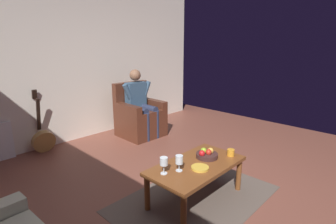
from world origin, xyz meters
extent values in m
plane|color=brown|center=(0.00, 0.00, 0.00)|extent=(6.92, 6.92, 0.00)
cube|color=silver|center=(0.00, -2.91, 1.39)|extent=(5.76, 0.06, 2.79)
cube|color=brown|center=(0.08, -0.12, 0.00)|extent=(1.82, 1.21, 0.01)
cube|color=#51281A|center=(-0.87, -2.19, 0.21)|extent=(0.74, 0.73, 0.41)
cube|color=#51281A|center=(-0.86, -2.13, 0.46)|extent=(0.49, 0.60, 0.10)
cube|color=#51281A|center=(-1.17, -2.18, 0.53)|extent=(0.14, 0.72, 0.24)
cube|color=#51281A|center=(-0.56, -2.19, 0.53)|extent=(0.14, 0.72, 0.24)
cube|color=#51281A|center=(-0.87, -2.48, 0.70)|extent=(0.73, 0.14, 0.58)
cube|color=#37536D|center=(-0.87, -2.31, 0.76)|extent=(0.38, 0.19, 0.49)
sphere|color=brown|center=(-0.87, -2.31, 1.14)|extent=(0.21, 0.21, 0.21)
cylinder|color=#272E47|center=(-0.98, -2.09, 0.53)|extent=(0.14, 0.43, 0.13)
cylinder|color=#272E47|center=(-0.97, -1.88, 0.26)|extent=(0.12, 0.12, 0.51)
cylinder|color=#37536D|center=(-1.09, -2.26, 0.86)|extent=(0.20, 0.09, 0.29)
cylinder|color=#272E47|center=(-0.75, -2.10, 0.53)|extent=(0.14, 0.43, 0.13)
cylinder|color=#272E47|center=(-0.75, -1.88, 0.26)|extent=(0.12, 0.12, 0.51)
cylinder|color=#37536D|center=(-0.65, -2.27, 0.86)|extent=(0.20, 0.09, 0.29)
cube|color=brown|center=(0.08, -0.12, 0.41)|extent=(1.11, 0.60, 0.04)
cylinder|color=brown|center=(-0.42, 0.12, 0.19)|extent=(0.06, 0.06, 0.39)
cylinder|color=brown|center=(0.58, 0.13, 0.19)|extent=(0.06, 0.06, 0.39)
cylinder|color=brown|center=(-0.42, -0.37, 0.19)|extent=(0.06, 0.06, 0.39)
cylinder|color=brown|center=(0.59, -0.36, 0.19)|extent=(0.06, 0.06, 0.39)
cylinder|color=#A97C40|center=(0.73, -2.70, 0.18)|extent=(0.35, 0.16, 0.36)
cylinder|color=black|center=(0.73, -2.65, 0.20)|extent=(0.10, 0.02, 0.10)
cube|color=black|center=(0.73, -2.79, 0.61)|extent=(0.05, 0.13, 0.53)
cube|color=black|center=(0.73, -2.85, 0.93)|extent=(0.07, 0.06, 0.14)
cylinder|color=silver|center=(0.33, -0.15, 0.43)|extent=(0.07, 0.07, 0.01)
cylinder|color=silver|center=(0.33, -0.15, 0.47)|extent=(0.01, 0.01, 0.08)
cylinder|color=silver|center=(0.33, -0.15, 0.55)|extent=(0.08, 0.08, 0.09)
cylinder|color=#590C19|center=(0.33, -0.15, 0.53)|extent=(0.07, 0.07, 0.03)
cylinder|color=silver|center=(0.48, -0.22, 0.43)|extent=(0.07, 0.07, 0.01)
cylinder|color=silver|center=(0.48, -0.22, 0.48)|extent=(0.01, 0.01, 0.09)
cylinder|color=silver|center=(0.48, -0.22, 0.56)|extent=(0.08, 0.08, 0.08)
cylinder|color=#590C19|center=(0.48, -0.22, 0.54)|extent=(0.07, 0.07, 0.03)
cylinder|color=#3D2421|center=(-0.13, -0.14, 0.45)|extent=(0.25, 0.25, 0.05)
sphere|color=red|center=(-0.06, -0.16, 0.50)|extent=(0.07, 0.07, 0.07)
sphere|color=red|center=(-0.13, -0.12, 0.50)|extent=(0.07, 0.07, 0.07)
sphere|color=gold|center=(-0.19, -0.13, 0.50)|extent=(0.07, 0.07, 0.07)
sphere|color=#89B329|center=(-0.13, -0.19, 0.50)|extent=(0.07, 0.07, 0.07)
cylinder|color=gold|center=(0.15, -0.02, 0.44)|extent=(0.19, 0.19, 0.02)
cylinder|color=orange|center=(-0.37, 0.03, 0.47)|extent=(0.08, 0.08, 0.08)
camera|label=1|loc=(2.18, 1.47, 1.69)|focal=28.08mm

